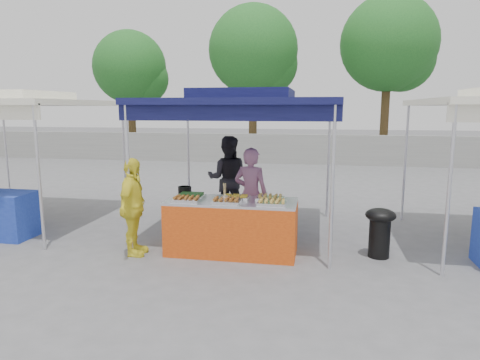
% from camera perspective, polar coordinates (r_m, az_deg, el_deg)
% --- Properties ---
extents(ground_plane, '(80.00, 80.00, 0.00)m').
position_cam_1_polar(ground_plane, '(6.93, -0.92, -9.42)').
color(ground_plane, slate).
extents(back_wall, '(40.00, 0.25, 1.20)m').
position_cam_1_polar(back_wall, '(17.55, 6.24, 4.13)').
color(back_wall, gray).
rests_on(back_wall, ground_plane).
extents(main_canopy, '(3.20, 3.20, 2.57)m').
position_cam_1_polar(main_canopy, '(7.50, 0.52, 10.46)').
color(main_canopy, silver).
rests_on(main_canopy, ground_plane).
extents(neighbor_stall_left, '(3.20, 3.20, 2.57)m').
position_cam_1_polar(neighbor_stall_left, '(9.11, -29.16, 4.25)').
color(neighbor_stall_left, silver).
rests_on(neighbor_stall_left, ground_plane).
extents(tree_0, '(3.48, 3.41, 5.86)m').
position_cam_1_polar(tree_0, '(21.50, -14.04, 13.99)').
color(tree_0, '#49361C').
rests_on(tree_0, ground_plane).
extents(tree_1, '(3.90, 3.90, 6.71)m').
position_cam_1_polar(tree_1, '(19.58, 2.23, 16.44)').
color(tree_1, '#49361C').
rests_on(tree_1, ground_plane).
extents(tree_2, '(4.08, 4.08, 7.02)m').
position_cam_1_polar(tree_2, '(20.22, 19.59, 16.30)').
color(tree_2, '#49361C').
rests_on(tree_2, ground_plane).
extents(vendor_table, '(2.00, 0.80, 0.85)m').
position_cam_1_polar(vendor_table, '(6.71, -1.10, -6.26)').
color(vendor_table, '#DA4C13').
rests_on(vendor_table, ground_plane).
extents(food_tray_fl, '(0.42, 0.30, 0.07)m').
position_cam_1_polar(food_tray_fl, '(6.55, -7.15, -2.58)').
color(food_tray_fl, white).
rests_on(food_tray_fl, vendor_table).
extents(food_tray_fm, '(0.42, 0.30, 0.07)m').
position_cam_1_polar(food_tray_fm, '(6.37, -1.81, -2.85)').
color(food_tray_fm, white).
rests_on(food_tray_fm, vendor_table).
extents(food_tray_fr, '(0.42, 0.30, 0.07)m').
position_cam_1_polar(food_tray_fr, '(6.28, 4.28, -3.05)').
color(food_tray_fr, white).
rests_on(food_tray_fr, vendor_table).
extents(food_tray_bl, '(0.42, 0.30, 0.07)m').
position_cam_1_polar(food_tray_bl, '(6.82, -6.53, -2.08)').
color(food_tray_bl, white).
rests_on(food_tray_bl, vendor_table).
extents(food_tray_bm, '(0.42, 0.30, 0.07)m').
position_cam_1_polar(food_tray_bm, '(6.67, -0.59, -2.28)').
color(food_tray_bm, white).
rests_on(food_tray_bm, vendor_table).
extents(food_tray_br, '(0.42, 0.30, 0.07)m').
position_cam_1_polar(food_tray_br, '(6.60, 4.04, -2.43)').
color(food_tray_br, white).
rests_on(food_tray_br, vendor_table).
extents(cooking_pot, '(0.22, 0.22, 0.13)m').
position_cam_1_polar(cooking_pot, '(7.11, -7.38, -1.37)').
color(cooking_pot, black).
rests_on(cooking_pot, vendor_table).
extents(skewer_cup, '(0.09, 0.09, 0.11)m').
position_cam_1_polar(skewer_cup, '(6.40, -2.05, -2.60)').
color(skewer_cup, silver).
rests_on(skewer_cup, vendor_table).
extents(wok_burner, '(0.46, 0.46, 0.77)m').
position_cam_1_polar(wok_burner, '(6.86, 18.15, -6.14)').
color(wok_burner, black).
rests_on(wok_burner, ground_plane).
extents(crate_left, '(0.55, 0.38, 0.33)m').
position_cam_1_polar(crate_left, '(7.41, -2.73, -6.82)').
color(crate_left, '#162CB7').
rests_on(crate_left, ground_plane).
extents(crate_right, '(0.51, 0.36, 0.31)m').
position_cam_1_polar(crate_right, '(7.30, 2.39, -7.15)').
color(crate_right, '#162CB7').
rests_on(crate_right, ground_plane).
extents(crate_stacked, '(0.48, 0.34, 0.29)m').
position_cam_1_polar(crate_stacked, '(7.22, 2.40, -4.90)').
color(crate_stacked, '#162CB7').
rests_on(crate_stacked, crate_right).
extents(vendor_woman, '(0.65, 0.48, 1.61)m').
position_cam_1_polar(vendor_woman, '(7.25, 1.46, -1.96)').
color(vendor_woman, '#9B6288').
rests_on(vendor_woman, ground_plane).
extents(helper_man, '(0.90, 0.73, 1.71)m').
position_cam_1_polar(helper_man, '(8.60, -1.66, 0.20)').
color(helper_man, black).
rests_on(helper_man, ground_plane).
extents(customer_person, '(0.44, 0.91, 1.51)m').
position_cam_1_polar(customer_person, '(6.75, -14.08, -3.53)').
color(customer_person, '#FDEF38').
rests_on(customer_person, ground_plane).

